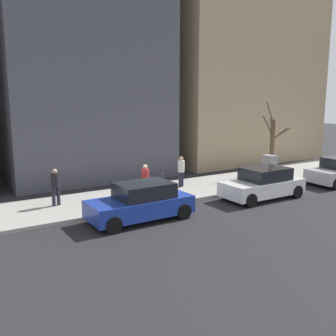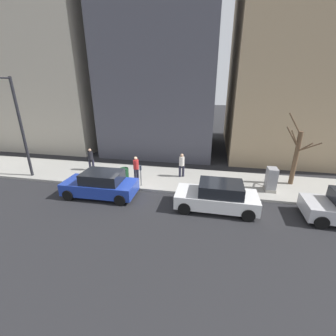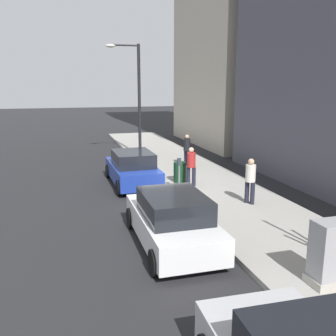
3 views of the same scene
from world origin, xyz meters
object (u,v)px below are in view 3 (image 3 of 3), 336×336
trash_bin (180,172)px  parking_meter (179,171)px  parked_car_blue (133,169)px  utility_box (330,254)px  parked_car_white (172,220)px  pedestrian_midblock (191,164)px  pedestrian_far_corner (187,148)px  pedestrian_near_meter (250,178)px  streetlamp (135,91)px

trash_bin → parking_meter: bearing=-109.3°
parked_car_blue → parking_meter: bearing=-52.5°
parked_car_blue → utility_box: bearing=-77.1°
parked_car_white → trash_bin: size_ratio=4.68×
pedestrian_midblock → pedestrian_far_corner: size_ratio=1.00×
parked_car_blue → pedestrian_midblock: size_ratio=2.54×
utility_box → parked_car_white: bearing=128.9°
pedestrian_near_meter → pedestrian_far_corner: (-0.09, 6.74, 0.00)m
parking_meter → trash_bin: bearing=70.7°
parking_meter → parked_car_blue: bearing=128.2°
parked_car_white → pedestrian_near_meter: size_ratio=2.54×
pedestrian_midblock → pedestrian_far_corner: bearing=96.2°
parked_car_white → parking_meter: (1.71, 4.69, 0.24)m
streetlamp → utility_box: bearing=-86.3°
parking_meter → pedestrian_far_corner: size_ratio=0.81×
parked_car_white → pedestrian_far_corner: pedestrian_far_corner is taller
streetlamp → trash_bin: size_ratio=7.22×
parked_car_blue → utility_box: size_ratio=2.95×
streetlamp → parked_car_white: bearing=-96.9°
parking_meter → trash_bin: size_ratio=1.50×
pedestrian_midblock → parked_car_blue: bearing=170.4°
utility_box → pedestrian_midblock: bearing=91.0°
trash_bin → streetlamp: bearing=95.2°
parking_meter → streetlamp: streetlamp is taller
trash_bin → pedestrian_midblock: size_ratio=0.54×
utility_box → trash_bin: (-0.40, 9.15, -0.25)m
pedestrian_far_corner → pedestrian_near_meter: bearing=163.8°
trash_bin → pedestrian_midblock: bearing=-70.9°
parked_car_blue → utility_box: utility_box is taller
utility_box → pedestrian_near_meter: pedestrian_near_meter is taller
streetlamp → pedestrian_far_corner: size_ratio=3.92×
pedestrian_far_corner → trash_bin: bearing=139.0°
parked_car_white → parked_car_blue: (0.17, 6.65, 0.00)m
pedestrian_far_corner → parked_car_blue: bearing=109.3°
parking_meter → streetlamp: size_ratio=0.21×
pedestrian_midblock → trash_bin: bearing=131.6°
parking_meter → utility_box: (0.85, -7.86, -0.13)m
utility_box → streetlamp: (-1.02, 15.94, 3.17)m
parking_meter → pedestrian_midblock: pedestrian_midblock is taller
parked_car_blue → utility_box: 10.10m
pedestrian_near_meter → pedestrian_far_corner: 6.74m
parked_car_blue → pedestrian_midblock: bearing=-32.9°
parked_car_blue → streetlamp: streetlamp is taller
parking_meter → streetlamp: (-0.17, 8.08, 3.04)m
parked_car_blue → pedestrian_far_corner: 4.21m
pedestrian_near_meter → trash_bin: bearing=-4.4°
streetlamp → pedestrian_near_meter: 10.99m
trash_bin → pedestrian_midblock: 0.92m
pedestrian_midblock → utility_box: bearing=-66.5°
parking_meter → streetlamp: 8.63m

